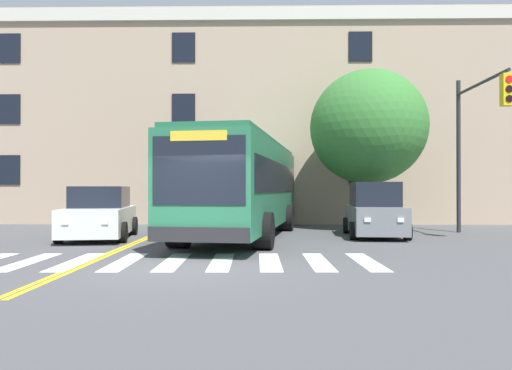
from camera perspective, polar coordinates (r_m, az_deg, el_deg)
ground_plane at (r=10.78m, az=-8.31°, el=-9.48°), size 120.00×120.00×0.00m
crosswalk at (r=11.84m, az=-9.45°, el=-8.64°), size 9.50×3.09×0.01m
lane_line_yellow_inner at (r=25.91m, az=-8.17°, el=-4.15°), size 0.12×36.00×0.01m
lane_line_yellow_outer at (r=25.88m, az=-7.82°, el=-4.15°), size 0.12×36.00×0.01m
city_bus at (r=17.59m, az=-1.39°, el=0.05°), size 4.19×11.96×3.34m
car_white_near_lane at (r=17.69m, az=-17.43°, el=-3.27°), size 2.60×4.55×1.77m
car_grey_far_lane at (r=18.12m, az=13.40°, el=-2.99°), size 2.18×4.03×1.92m
car_navy_behind_bus at (r=27.07m, az=-0.54°, el=-2.17°), size 2.06×3.98×1.88m
traffic_light_near_corner at (r=19.45m, az=23.86°, el=6.25°), size 0.34×4.14×5.88m
street_tree_curbside_large at (r=21.13m, az=12.63°, el=6.44°), size 6.15×6.53×6.57m
building_facade at (r=27.95m, az=-6.92°, el=6.73°), size 41.60×8.26×10.32m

